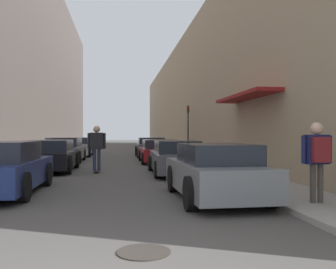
# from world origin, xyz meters

# --- Properties ---
(ground) EXTENTS (128.27, 128.27, 0.00)m
(ground) POSITION_xyz_m (0.00, 23.32, 0.00)
(ground) COLOR #4C4947
(curb_strip_left) EXTENTS (1.80, 58.31, 0.12)m
(curb_strip_left) POSITION_xyz_m (-4.48, 29.15, 0.06)
(curb_strip_left) COLOR gray
(curb_strip_left) RESTS_ON ground
(curb_strip_right) EXTENTS (1.80, 58.31, 0.12)m
(curb_strip_right) POSITION_xyz_m (4.48, 29.15, 0.06)
(curb_strip_right) COLOR gray
(curb_strip_right) RESTS_ON ground
(building_row_left) EXTENTS (4.90, 58.31, 15.69)m
(building_row_left) POSITION_xyz_m (-7.38, 29.15, 7.85)
(building_row_left) COLOR #564C47
(building_row_left) RESTS_ON ground
(building_row_right) EXTENTS (4.90, 58.31, 9.34)m
(building_row_right) POSITION_xyz_m (7.38, 29.15, 4.67)
(building_row_right) COLOR tan
(building_row_right) RESTS_ON ground
(parked_car_left_0) EXTENTS (1.86, 4.33, 1.34)m
(parked_car_left_0) POSITION_xyz_m (-2.57, 6.95, 0.65)
(parked_car_left_0) COLOR navy
(parked_car_left_0) RESTS_ON ground
(parked_car_left_1) EXTENTS (1.98, 4.18, 1.28)m
(parked_car_left_1) POSITION_xyz_m (-2.42, 12.68, 0.63)
(parked_car_left_1) COLOR black
(parked_car_left_1) RESTS_ON ground
(parked_car_left_2) EXTENTS (1.94, 4.23, 1.33)m
(parked_car_left_2) POSITION_xyz_m (-2.56, 17.82, 0.64)
(parked_car_left_2) COLOR gray
(parked_car_left_2) RESTS_ON ground
(parked_car_left_3) EXTENTS (1.96, 3.98, 1.29)m
(parked_car_left_3) POSITION_xyz_m (-2.45, 22.79, 0.63)
(parked_car_left_3) COLOR #B7B7BC
(parked_car_left_3) RESTS_ON ground
(parked_car_right_0) EXTENTS (1.85, 4.00, 1.30)m
(parked_car_right_0) POSITION_xyz_m (2.59, 5.45, 0.64)
(parked_car_right_0) COLOR gray
(parked_car_right_0) RESTS_ON ground
(parked_car_right_1) EXTENTS (1.87, 4.45, 1.27)m
(parked_car_right_1) POSITION_xyz_m (2.51, 11.04, 0.61)
(parked_car_right_1) COLOR #515459
(parked_car_right_1) RESTS_ON ground
(parked_car_right_2) EXTENTS (2.03, 4.31, 1.22)m
(parked_car_right_2) POSITION_xyz_m (2.48, 16.81, 0.59)
(parked_car_right_2) COLOR maroon
(parked_car_right_2) RESTS_ON ground
(parked_car_right_3) EXTENTS (2.00, 4.39, 1.28)m
(parked_car_right_3) POSITION_xyz_m (2.49, 22.01, 0.63)
(parked_car_right_3) COLOR #515459
(parked_car_right_3) RESTS_ON ground
(skateboarder) EXTENTS (0.71, 0.78, 1.85)m
(skateboarder) POSITION_xyz_m (-0.52, 11.97, 1.15)
(skateboarder) COLOR black
(skateboarder) RESTS_ON ground
(manhole_cover) EXTENTS (0.70, 0.70, 0.02)m
(manhole_cover) POSITION_xyz_m (0.67, 1.79, 0.01)
(manhole_cover) COLOR #332D28
(manhole_cover) RESTS_ON ground
(traffic_light) EXTENTS (0.16, 0.22, 3.28)m
(traffic_light) POSITION_xyz_m (4.94, 21.57, 2.16)
(traffic_light) COLOR #2D2D2D
(traffic_light) RESTS_ON curb_strip_right
(pedestrian) EXTENTS (0.66, 0.36, 1.65)m
(pedestrian) POSITION_xyz_m (4.38, 4.14, 1.15)
(pedestrian) COLOR #47423D
(pedestrian) RESTS_ON curb_strip_right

